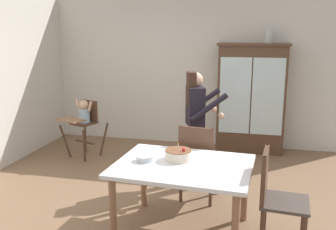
{
  "coord_description": "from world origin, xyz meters",
  "views": [
    {
      "loc": [
        1.05,
        -4.02,
        2.05
      ],
      "look_at": [
        -0.04,
        0.7,
        0.95
      ],
      "focal_mm": 39.96,
      "sensor_mm": 36.0,
      "label": 1
    }
  ],
  "objects_px": {
    "birthday_cake": "(178,155)",
    "dining_chair_right_end": "(274,192)",
    "dining_chair_far_side": "(198,158)",
    "high_chair_with_toddler": "(84,118)",
    "serving_bowl": "(144,158)",
    "dining_table": "(183,173)",
    "ceramic_vase": "(269,36)",
    "adult_person": "(196,114)",
    "china_cabinet": "(251,98)"
  },
  "relations": [
    {
      "from": "high_chair_with_toddler",
      "to": "adult_person",
      "type": "bearing_deg",
      "value": 1.66
    },
    {
      "from": "dining_chair_far_side",
      "to": "dining_chair_right_end",
      "type": "bearing_deg",
      "value": 144.37
    },
    {
      "from": "china_cabinet",
      "to": "birthday_cake",
      "type": "height_order",
      "value": "china_cabinet"
    },
    {
      "from": "dining_chair_far_side",
      "to": "dining_chair_right_end",
      "type": "xyz_separation_m",
      "value": [
        0.85,
        -0.79,
        0.0
      ]
    },
    {
      "from": "adult_person",
      "to": "dining_table",
      "type": "distance_m",
      "value": 1.32
    },
    {
      "from": "china_cabinet",
      "to": "serving_bowl",
      "type": "xyz_separation_m",
      "value": [
        -1.03,
        -2.9,
        -0.16
      ]
    },
    {
      "from": "adult_person",
      "to": "dining_chair_far_side",
      "type": "height_order",
      "value": "adult_person"
    },
    {
      "from": "birthday_cake",
      "to": "high_chair_with_toddler",
      "type": "bearing_deg",
      "value": 136.46
    },
    {
      "from": "high_chair_with_toddler",
      "to": "serving_bowl",
      "type": "xyz_separation_m",
      "value": [
        1.61,
        -1.96,
        0.11
      ]
    },
    {
      "from": "serving_bowl",
      "to": "dining_chair_right_end",
      "type": "relative_size",
      "value": 0.19
    },
    {
      "from": "adult_person",
      "to": "serving_bowl",
      "type": "distance_m",
      "value": 1.33
    },
    {
      "from": "high_chair_with_toddler",
      "to": "serving_bowl",
      "type": "bearing_deg",
      "value": -29.36
    },
    {
      "from": "high_chair_with_toddler",
      "to": "serving_bowl",
      "type": "distance_m",
      "value": 2.54
    },
    {
      "from": "serving_bowl",
      "to": "dining_chair_right_end",
      "type": "height_order",
      "value": "dining_chair_right_end"
    },
    {
      "from": "high_chair_with_toddler",
      "to": "dining_table",
      "type": "xyz_separation_m",
      "value": [
        2.02,
        -1.97,
        -0.01
      ]
    },
    {
      "from": "high_chair_with_toddler",
      "to": "ceramic_vase",
      "type": "bearing_deg",
      "value": 39.4
    },
    {
      "from": "birthday_cake",
      "to": "dining_chair_right_end",
      "type": "height_order",
      "value": "dining_chair_right_end"
    },
    {
      "from": "dining_chair_far_side",
      "to": "dining_table",
      "type": "bearing_deg",
      "value": 93.89
    },
    {
      "from": "serving_bowl",
      "to": "china_cabinet",
      "type": "bearing_deg",
      "value": 70.49
    },
    {
      "from": "china_cabinet",
      "to": "dining_table",
      "type": "bearing_deg",
      "value": -102.07
    },
    {
      "from": "high_chair_with_toddler",
      "to": "dining_chair_far_side",
      "type": "bearing_deg",
      "value": -9.63
    },
    {
      "from": "ceramic_vase",
      "to": "dining_chair_far_side",
      "type": "distance_m",
      "value": 2.71
    },
    {
      "from": "adult_person",
      "to": "serving_bowl",
      "type": "relative_size",
      "value": 8.5
    },
    {
      "from": "adult_person",
      "to": "dining_table",
      "type": "height_order",
      "value": "adult_person"
    },
    {
      "from": "ceramic_vase",
      "to": "serving_bowl",
      "type": "distance_m",
      "value": 3.38
    },
    {
      "from": "dining_table",
      "to": "birthday_cake",
      "type": "height_order",
      "value": "birthday_cake"
    },
    {
      "from": "adult_person",
      "to": "dining_chair_right_end",
      "type": "relative_size",
      "value": 1.59
    },
    {
      "from": "high_chair_with_toddler",
      "to": "serving_bowl",
      "type": "height_order",
      "value": "high_chair_with_toddler"
    },
    {
      "from": "china_cabinet",
      "to": "ceramic_vase",
      "type": "bearing_deg",
      "value": 0.93
    },
    {
      "from": "dining_chair_far_side",
      "to": "china_cabinet",
      "type": "bearing_deg",
      "value": -97.65
    },
    {
      "from": "high_chair_with_toddler",
      "to": "dining_chair_right_end",
      "type": "height_order",
      "value": "dining_chair_right_end"
    },
    {
      "from": "dining_table",
      "to": "ceramic_vase",
      "type": "bearing_deg",
      "value": 73.71
    },
    {
      "from": "ceramic_vase",
      "to": "dining_chair_far_side",
      "type": "relative_size",
      "value": 0.28
    },
    {
      "from": "china_cabinet",
      "to": "dining_chair_right_end",
      "type": "distance_m",
      "value": 2.99
    },
    {
      "from": "ceramic_vase",
      "to": "dining_table",
      "type": "relative_size",
      "value": 0.19
    },
    {
      "from": "high_chair_with_toddler",
      "to": "dining_chair_far_side",
      "type": "relative_size",
      "value": 0.99
    },
    {
      "from": "birthday_cake",
      "to": "ceramic_vase",
      "type": "bearing_deg",
      "value": 71.71
    },
    {
      "from": "china_cabinet",
      "to": "dining_chair_far_side",
      "type": "bearing_deg",
      "value": -104.91
    },
    {
      "from": "adult_person",
      "to": "birthday_cake",
      "type": "xyz_separation_m",
      "value": [
        0.0,
        -1.16,
        -0.17
      ]
    },
    {
      "from": "china_cabinet",
      "to": "dining_chair_far_side",
      "type": "relative_size",
      "value": 1.92
    },
    {
      "from": "birthday_cake",
      "to": "dining_chair_far_side",
      "type": "bearing_deg",
      "value": 79.39
    },
    {
      "from": "adult_person",
      "to": "dining_chair_right_end",
      "type": "height_order",
      "value": "adult_person"
    },
    {
      "from": "china_cabinet",
      "to": "serving_bowl",
      "type": "bearing_deg",
      "value": -109.51
    },
    {
      "from": "china_cabinet",
      "to": "adult_person",
      "type": "distance_m",
      "value": 1.77
    },
    {
      "from": "serving_bowl",
      "to": "high_chair_with_toddler",
      "type": "bearing_deg",
      "value": 129.37
    },
    {
      "from": "ceramic_vase",
      "to": "dining_table",
      "type": "distance_m",
      "value": 3.3
    },
    {
      "from": "serving_bowl",
      "to": "dining_chair_far_side",
      "type": "height_order",
      "value": "dining_chair_far_side"
    },
    {
      "from": "dining_table",
      "to": "serving_bowl",
      "type": "height_order",
      "value": "serving_bowl"
    },
    {
      "from": "dining_table",
      "to": "dining_chair_far_side",
      "type": "bearing_deg",
      "value": 86.63
    },
    {
      "from": "china_cabinet",
      "to": "ceramic_vase",
      "type": "xyz_separation_m",
      "value": [
        0.23,
        0.0,
        1.04
      ]
    }
  ]
}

